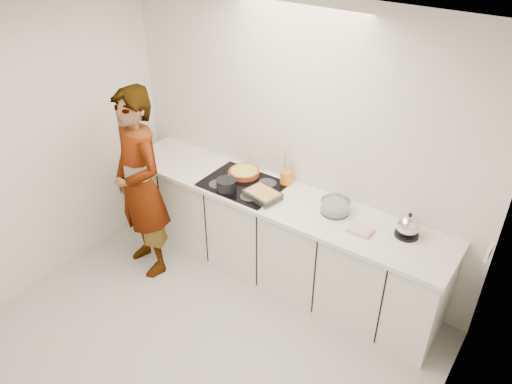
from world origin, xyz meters
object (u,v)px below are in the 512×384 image
Objects in this scene: kettle at (408,226)px; utensil_crock at (286,178)px; cook at (140,185)px; tart_dish at (244,172)px; mixing_bowl at (335,207)px; baking_dish at (263,194)px; hob at (243,184)px; saucepan at (226,185)px.

kettle is 1.21m from utensil_crock.
utensil_crock is at bearing 54.01° from cook.
kettle is (1.61, -0.00, 0.05)m from tart_dish.
mixing_bowl is 0.62m from kettle.
baking_dish is 2.49× the size of utensil_crock.
tart_dish is at bearing -165.78° from utensil_crock.
utensil_crock is at bearing 37.05° from hob.
utensil_crock reaches higher than tart_dish.
hob is 0.91m from mixing_bowl.
saucepan is 0.35m from baking_dish.
kettle is at bearing 10.82° from saucepan.
cook is at bearing -154.00° from baking_dish.
tart_dish is at bearing 63.87° from cook.
saucepan is 0.56m from utensil_crock.
utensil_crock is (-1.21, 0.11, -0.02)m from kettle.
baking_dish is 0.18× the size of cook.
kettle is (1.53, 0.14, 0.09)m from hob.
baking_dish is at bearing 13.22° from saucepan.
utensil_crock reaches higher than baking_dish.
mixing_bowl is at bearing 16.46° from baking_dish.
tart_dish is 1.37× the size of saucepan.
utensil_crock is (0.32, 0.24, 0.06)m from hob.
tart_dish is 0.94× the size of baking_dish.
mixing_bowl reaches higher than hob.
hob is 2.26× the size of mixing_bowl.
hob is at bearing -173.92° from mixing_bowl.
cook is at bearing -157.45° from mixing_bowl.
tart_dish is 1.00× the size of mixing_bowl.
kettle is (1.58, 0.30, 0.03)m from saucepan.
utensil_crock is (0.04, 0.33, 0.02)m from baking_dish.
saucepan is at bearing -169.18° from kettle.
utensil_crock is at bearing 47.27° from saucepan.
mixing_bowl is 0.17× the size of cook.
kettle is at bearing 3.56° from mixing_bowl.
baking_dish is (0.37, -0.23, 0.01)m from tart_dish.
cook is (-0.68, -0.42, -0.04)m from saucepan.
tart_dish is 0.17× the size of cook.
cook is (-2.27, -0.72, -0.06)m from kettle.
cook reaches higher than kettle.
tart_dish is 0.42m from utensil_crock.
saucepan is (-0.06, -0.17, 0.06)m from hob.
hob is 2.87× the size of kettle.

